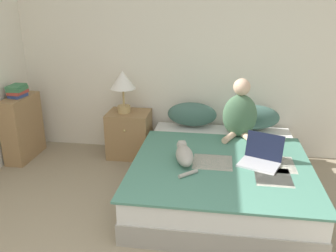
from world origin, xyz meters
name	(u,v)px	position (x,y,z in m)	size (l,w,h in m)	color
wall_back	(191,51)	(0.00, 3.18, 1.27)	(5.28, 0.05, 2.55)	silver
bed	(221,175)	(0.41, 2.13, 0.20)	(1.67, 1.96, 0.41)	#9E998E
pillow_near	(192,114)	(0.04, 2.97, 0.55)	(0.59, 0.24, 0.29)	#42665B
pillow_far	(254,117)	(0.77, 2.97, 0.55)	(0.59, 0.24, 0.29)	#42665B
person_sitting	(240,113)	(0.59, 2.69, 0.68)	(0.38, 0.37, 0.66)	#476B4C
cat_tabby	(184,155)	(0.06, 1.93, 0.49)	(0.26, 0.56, 0.16)	#A8A399
laptop_open	(261,158)	(0.77, 2.01, 0.46)	(0.44, 0.42, 0.27)	#B7B7BC
nightstand	(129,134)	(-0.72, 2.90, 0.28)	(0.51, 0.44, 0.57)	#937047
table_lamp	(123,83)	(-0.78, 2.89, 0.93)	(0.30, 0.30, 0.51)	tan
bookshelf	(23,128)	(-1.99, 2.65, 0.39)	(0.23, 0.60, 0.77)	#99754C
book_stack_top	(17,91)	(-1.99, 2.65, 0.85)	(0.18, 0.24, 0.15)	#334C8E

